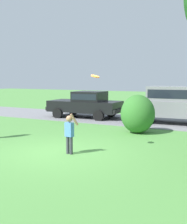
{
  "coord_description": "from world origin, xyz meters",
  "views": [
    {
      "loc": [
        5.33,
        -7.73,
        2.38
      ],
      "look_at": [
        0.21,
        1.96,
        1.1
      ],
      "focal_mm": 47.82,
      "sensor_mm": 36.0,
      "label": 1
    }
  ],
  "objects_px": {
    "child_thrower": "(69,131)",
    "parked_suv": "(173,103)",
    "frisbee": "(95,76)",
    "parked_sedan": "(86,103)"
  },
  "relations": [
    {
      "from": "child_thrower",
      "to": "parked_suv",
      "type": "bearing_deg",
      "value": 79.45
    },
    {
      "from": "parked_suv",
      "to": "child_thrower",
      "type": "bearing_deg",
      "value": -100.55
    },
    {
      "from": "parked_sedan",
      "to": "parked_suv",
      "type": "xyz_separation_m",
      "value": [
        5.04,
        0.08,
        0.23
      ]
    },
    {
      "from": "parked_sedan",
      "to": "child_thrower",
      "type": "distance_m",
      "value": 8.38
    },
    {
      "from": "parked_suv",
      "to": "frisbee",
      "type": "distance_m",
      "value": 7.05
    },
    {
      "from": "frisbee",
      "to": "parked_sedan",
      "type": "bearing_deg",
      "value": 121.25
    },
    {
      "from": "parked_sedan",
      "to": "parked_suv",
      "type": "height_order",
      "value": "parked_suv"
    },
    {
      "from": "child_thrower",
      "to": "frisbee",
      "type": "relative_size",
      "value": 4.58
    },
    {
      "from": "parked_sedan",
      "to": "frisbee",
      "type": "distance_m",
      "value": 8.08
    },
    {
      "from": "parked_sedan",
      "to": "frisbee",
      "type": "xyz_separation_m",
      "value": [
        4.11,
        -6.77,
        1.57
      ]
    }
  ]
}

